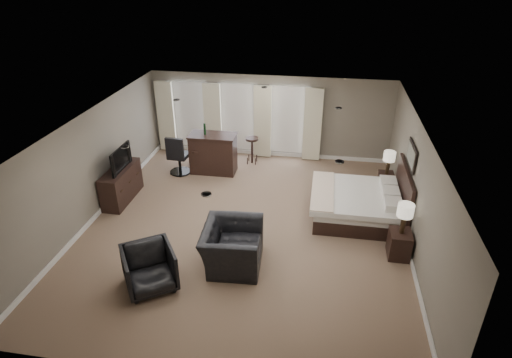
% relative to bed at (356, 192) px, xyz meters
% --- Properties ---
extents(room, '(7.60, 8.60, 2.64)m').
position_rel_bed_xyz_m(room, '(-2.58, -0.89, 0.62)').
color(room, '#79614D').
rests_on(room, ground).
extents(window_bay, '(5.25, 0.20, 2.30)m').
position_rel_bed_xyz_m(window_bay, '(-3.58, 3.22, 0.52)').
color(window_bay, silver).
rests_on(window_bay, room).
extents(bed, '(2.14, 2.04, 1.36)m').
position_rel_bed_xyz_m(bed, '(0.00, 0.00, 0.00)').
color(bed, silver).
rests_on(bed, ground).
extents(nightstand_near, '(0.45, 0.55, 0.60)m').
position_rel_bed_xyz_m(nightstand_near, '(0.89, -1.45, -0.38)').
color(nightstand_near, black).
rests_on(nightstand_near, ground).
extents(nightstand_far, '(0.40, 0.49, 0.54)m').
position_rel_bed_xyz_m(nightstand_far, '(0.89, 1.45, -0.41)').
color(nightstand_far, black).
rests_on(nightstand_far, ground).
extents(lamp_near, '(0.34, 0.34, 0.69)m').
position_rel_bed_xyz_m(lamp_near, '(0.89, -1.45, 0.26)').
color(lamp_near, beige).
rests_on(lamp_near, nightstand_near).
extents(lamp_far, '(0.32, 0.32, 0.65)m').
position_rel_bed_xyz_m(lamp_far, '(0.89, 1.45, 0.18)').
color(lamp_far, beige).
rests_on(lamp_far, nightstand_far).
extents(wall_art, '(0.04, 0.96, 0.56)m').
position_rel_bed_xyz_m(wall_art, '(1.12, 0.00, 1.07)').
color(wall_art, slate).
rests_on(wall_art, room).
extents(dresser, '(0.50, 1.54, 0.89)m').
position_rel_bed_xyz_m(dresser, '(-6.03, -0.13, -0.24)').
color(dresser, black).
rests_on(dresser, ground).
extents(tv, '(0.61, 1.05, 0.14)m').
position_rel_bed_xyz_m(tv, '(-6.03, -0.13, 0.28)').
color(tv, black).
rests_on(tv, dresser).
extents(armchair_near, '(0.96, 1.41, 1.18)m').
position_rel_bed_xyz_m(armchair_near, '(-2.58, -2.29, -0.09)').
color(armchair_near, black).
rests_on(armchair_near, ground).
extents(armchair_far, '(1.26, 1.24, 0.96)m').
position_rel_bed_xyz_m(armchair_far, '(-4.00, -3.25, -0.20)').
color(armchair_far, black).
rests_on(armchair_far, ground).
extents(bar_counter, '(1.37, 0.71, 1.20)m').
position_rel_bed_xyz_m(bar_counter, '(-4.05, 1.87, -0.08)').
color(bar_counter, black).
rests_on(bar_counter, ground).
extents(bar_stool_left, '(0.48, 0.48, 0.77)m').
position_rel_bed_xyz_m(bar_stool_left, '(-4.49, 1.68, -0.30)').
color(bar_stool_left, black).
rests_on(bar_stool_left, ground).
extents(bar_stool_right, '(0.52, 0.52, 0.84)m').
position_rel_bed_xyz_m(bar_stool_right, '(-3.03, 2.66, -0.26)').
color(bar_stool_right, black).
rests_on(bar_stool_right, ground).
extents(desk_chair, '(0.66, 0.66, 1.21)m').
position_rel_bed_xyz_m(desk_chair, '(-5.03, 1.62, -0.08)').
color(desk_chair, black).
rests_on(desk_chair, ground).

